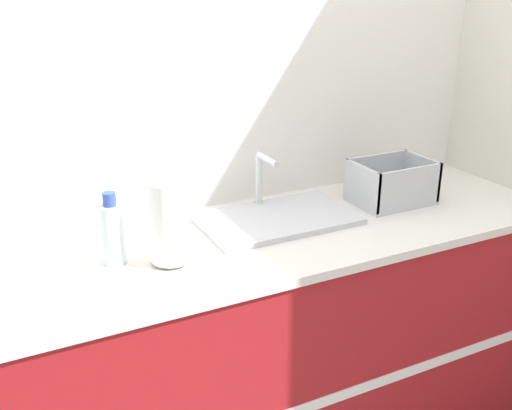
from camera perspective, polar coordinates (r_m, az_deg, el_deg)
wall_back at (r=2.13m, az=-6.71°, el=9.06°), size 4.84×0.06×2.60m
counter_cabinet at (r=2.18m, az=-2.52°, el=-14.63°), size 2.46×0.65×0.94m
sink at (r=2.09m, az=1.96°, el=-1.11°), size 0.53×0.32×0.22m
paper_towel_roll at (r=1.76m, az=-8.27°, el=-1.63°), size 0.12×0.12×0.26m
dish_rack at (r=2.30m, az=12.78°, el=1.77°), size 0.29×0.21×0.16m
bottle_clear at (r=1.81m, az=-13.51°, el=-2.56°), size 0.07×0.07×0.22m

